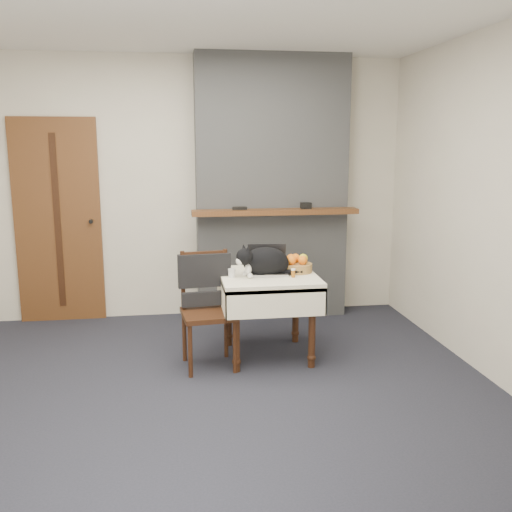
{
  "coord_description": "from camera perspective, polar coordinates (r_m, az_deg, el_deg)",
  "views": [
    {
      "loc": [
        -0.09,
        -3.79,
        1.76
      ],
      "look_at": [
        0.56,
        0.63,
        0.87
      ],
      "focal_mm": 40.0,
      "sensor_mm": 36.0,
      "label": 1
    }
  ],
  "objects": [
    {
      "name": "ground",
      "position": [
        4.18,
        -6.57,
        -13.69
      ],
      "size": [
        4.5,
        4.5,
        0.0
      ],
      "primitive_type": "plane",
      "color": "black",
      "rests_on": "ground"
    },
    {
      "name": "room_shell",
      "position": [
        4.25,
        -7.33,
        11.25
      ],
      "size": [
        4.52,
        4.01,
        2.61
      ],
      "color": "beige",
      "rests_on": "ground"
    },
    {
      "name": "door",
      "position": [
        5.92,
        -19.18,
        3.29
      ],
      "size": [
        0.82,
        0.1,
        2.0
      ],
      "color": "brown",
      "rests_on": "ground"
    },
    {
      "name": "chimney",
      "position": [
        5.74,
        1.55,
        6.68
      ],
      "size": [
        1.62,
        0.48,
        2.6
      ],
      "color": "gray",
      "rests_on": "ground"
    },
    {
      "name": "side_table",
      "position": [
        4.69,
        1.23,
        -3.2
      ],
      "size": [
        0.78,
        0.78,
        0.7
      ],
      "color": "#331E0E",
      "rests_on": "ground"
    },
    {
      "name": "laptop",
      "position": [
        4.7,
        1.13,
        -1.01
      ],
      "size": [
        0.34,
        0.3,
        0.24
      ],
      "rotation": [
        0.0,
        0.0,
        -0.09
      ],
      "color": "#B7B7BC",
      "rests_on": "side_table"
    },
    {
      "name": "cat",
      "position": [
        4.6,
        1.02,
        -0.56
      ],
      "size": [
        0.56,
        0.32,
        0.27
      ],
      "rotation": [
        0.0,
        0.0,
        0.31
      ],
      "color": "black",
      "rests_on": "side_table"
    },
    {
      "name": "cream_jar",
      "position": [
        4.56,
        -2.44,
        -1.72
      ],
      "size": [
        0.06,
        0.06,
        0.07
      ],
      "primitive_type": "cylinder",
      "color": "silver",
      "rests_on": "side_table"
    },
    {
      "name": "pill_bottle",
      "position": [
        4.56,
        3.73,
        -1.69
      ],
      "size": [
        0.03,
        0.03,
        0.07
      ],
      "color": "#AA5D14",
      "rests_on": "side_table"
    },
    {
      "name": "fruit_basket",
      "position": [
        4.75,
        4.09,
        -0.9
      ],
      "size": [
        0.25,
        0.25,
        0.14
      ],
      "color": "#A37F42",
      "rests_on": "side_table"
    },
    {
      "name": "desk_clutter",
      "position": [
        4.72,
        3.73,
        -1.64
      ],
      "size": [
        0.13,
        0.08,
        0.01
      ],
      "primitive_type": "cube",
      "rotation": [
        0.0,
        0.0,
        0.48
      ],
      "color": "black",
      "rests_on": "side_table"
    },
    {
      "name": "chair",
      "position": [
        4.56,
        -5.0,
        -3.69
      ],
      "size": [
        0.45,
        0.44,
        0.92
      ],
      "rotation": [
        0.0,
        0.0,
        0.1
      ],
      "color": "#331E0E",
      "rests_on": "ground"
    }
  ]
}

